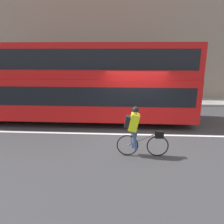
# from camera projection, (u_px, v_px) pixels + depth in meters

# --- Properties ---
(ground_plane) EXTENTS (80.00, 80.00, 0.00)m
(ground_plane) POSITION_uv_depth(u_px,v_px,m) (136.00, 136.00, 8.74)
(ground_plane) COLOR #38383A
(road_center_line) EXTENTS (50.00, 0.14, 0.01)m
(road_center_line) POSITION_uv_depth(u_px,v_px,m) (136.00, 135.00, 8.85)
(road_center_line) COLOR silver
(road_center_line) RESTS_ON ground_plane
(sidewalk_curb) EXTENTS (60.00, 1.99, 0.14)m
(sidewalk_curb) POSITION_uv_depth(u_px,v_px,m) (132.00, 101.00, 14.48)
(sidewalk_curb) COLOR gray
(sidewalk_curb) RESTS_ON ground_plane
(building_facade) EXTENTS (60.00, 0.30, 7.44)m
(building_facade) POSITION_uv_depth(u_px,v_px,m) (133.00, 44.00, 14.61)
(building_facade) COLOR gray
(building_facade) RESTS_ON ground_plane
(bus) EXTENTS (11.21, 2.57, 3.61)m
(bus) POSITION_uv_depth(u_px,v_px,m) (72.00, 79.00, 10.17)
(bus) COLOR black
(bus) RESTS_ON ground_plane
(cyclist_on_bike) EXTENTS (1.66, 0.32, 1.64)m
(cyclist_on_bike) POSITION_uv_depth(u_px,v_px,m) (138.00, 130.00, 6.85)
(cyclist_on_bike) COLOR black
(cyclist_on_bike) RESTS_ON ground_plane
(street_sign_post) EXTENTS (0.36, 0.09, 2.24)m
(street_sign_post) POSITION_uv_depth(u_px,v_px,m) (182.00, 82.00, 13.84)
(street_sign_post) COLOR #59595B
(street_sign_post) RESTS_ON sidewalk_curb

